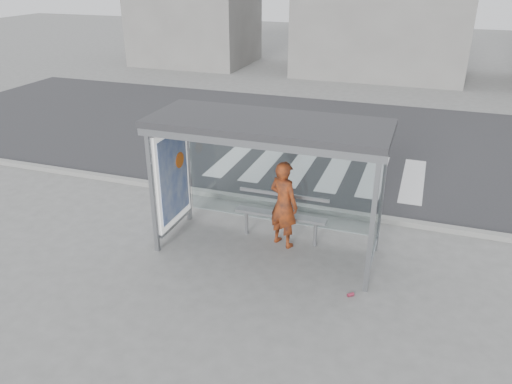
% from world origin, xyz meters
% --- Properties ---
extents(ground, '(80.00, 80.00, 0.00)m').
position_xyz_m(ground, '(0.00, 0.00, 0.00)').
color(ground, slate).
rests_on(ground, ground).
extents(road, '(30.00, 10.00, 0.01)m').
position_xyz_m(road, '(0.00, 7.00, 0.00)').
color(road, '#2C2C2F').
rests_on(road, ground).
extents(curb, '(30.00, 0.18, 0.12)m').
position_xyz_m(curb, '(0.00, 1.95, 0.06)').
color(curb, gray).
rests_on(curb, ground).
extents(crosswalk, '(5.55, 3.00, 0.00)m').
position_xyz_m(crosswalk, '(0.00, 4.50, 0.00)').
color(crosswalk, silver).
rests_on(crosswalk, ground).
extents(bus_shelter, '(4.25, 1.65, 2.62)m').
position_xyz_m(bus_shelter, '(-0.37, 0.06, 1.98)').
color(bus_shelter, gray).
rests_on(bus_shelter, ground).
extents(building_left, '(6.00, 5.00, 6.00)m').
position_xyz_m(building_left, '(-10.00, 18.00, 3.00)').
color(building_left, slate).
rests_on(building_left, ground).
extents(building_center, '(8.00, 5.00, 5.00)m').
position_xyz_m(building_center, '(0.00, 18.00, 2.50)').
color(building_center, slate).
rests_on(building_center, ground).
extents(person, '(0.75, 0.64, 1.76)m').
position_xyz_m(person, '(0.23, 0.34, 0.88)').
color(person, orange).
rests_on(person, ground).
extents(bench, '(1.84, 0.32, 0.95)m').
position_xyz_m(bench, '(0.13, 0.50, 0.56)').
color(bench, gray).
rests_on(bench, ground).
extents(soda_can, '(0.13, 0.12, 0.06)m').
position_xyz_m(soda_can, '(1.79, -0.94, 0.03)').
color(soda_can, '#D23D5B').
rests_on(soda_can, ground).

